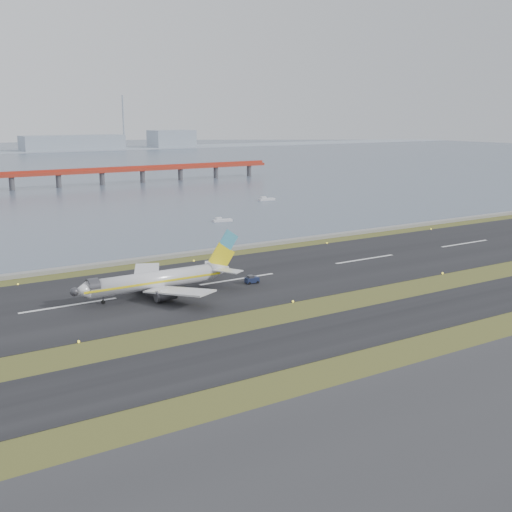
% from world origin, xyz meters
% --- Properties ---
extents(ground, '(1000.00, 1000.00, 0.00)m').
position_xyz_m(ground, '(0.00, 0.00, 0.00)').
color(ground, '#3A491A').
rests_on(ground, ground).
extents(taxiway_strip, '(1000.00, 18.00, 0.10)m').
position_xyz_m(taxiway_strip, '(0.00, -12.00, 0.05)').
color(taxiway_strip, black).
rests_on(taxiway_strip, ground).
extents(runway_strip, '(1000.00, 45.00, 0.10)m').
position_xyz_m(runway_strip, '(0.00, 30.00, 0.05)').
color(runway_strip, black).
rests_on(runway_strip, ground).
extents(seawall, '(1000.00, 2.50, 1.00)m').
position_xyz_m(seawall, '(0.00, 60.00, 0.50)').
color(seawall, gray).
rests_on(seawall, ground).
extents(red_pier, '(260.00, 5.00, 10.20)m').
position_xyz_m(red_pier, '(20.00, 250.00, 7.28)').
color(red_pier, '#A92E1D').
rests_on(red_pier, ground).
extents(airliner, '(38.52, 32.89, 12.80)m').
position_xyz_m(airliner, '(-21.14, 27.43, 3.46)').
color(airliner, silver).
rests_on(airliner, ground).
extents(pushback_tug, '(3.19, 2.02, 1.97)m').
position_xyz_m(pushback_tug, '(0.89, 25.03, 0.96)').
color(pushback_tug, '#161E3C').
rests_on(pushback_tug, ground).
extents(workboat_near, '(7.28, 3.28, 1.71)m').
position_xyz_m(workboat_near, '(38.30, 105.16, 0.54)').
color(workboat_near, silver).
rests_on(workboat_near, ground).
extents(workboat_far, '(7.84, 3.03, 1.86)m').
position_xyz_m(workboat_far, '(84.65, 146.17, 0.59)').
color(workboat_far, silver).
rests_on(workboat_far, ground).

